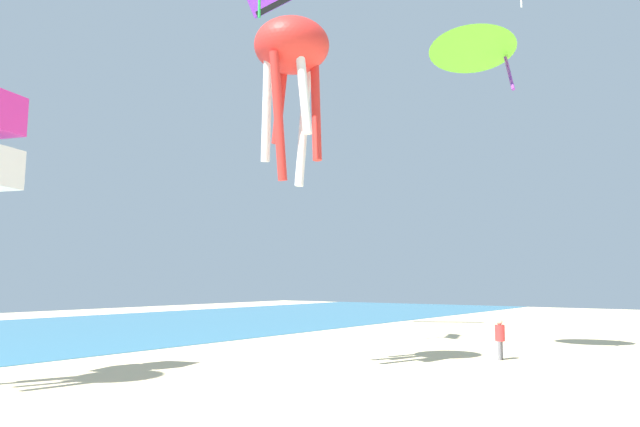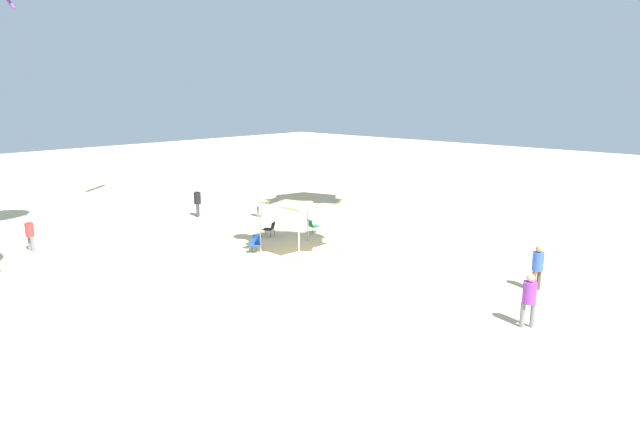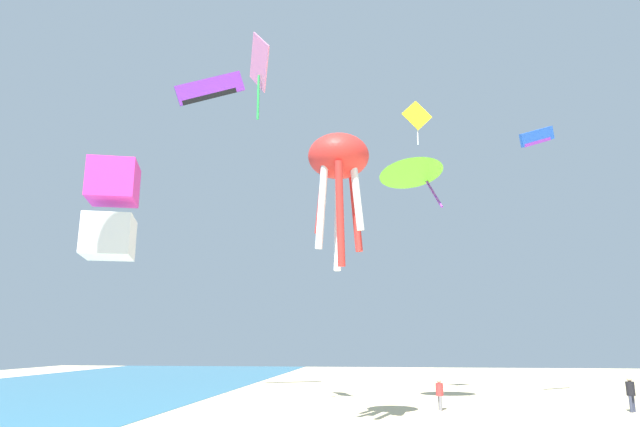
{
  "view_description": "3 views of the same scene",
  "coord_description": "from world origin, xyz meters",
  "px_view_note": "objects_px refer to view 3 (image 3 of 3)",
  "views": [
    {
      "loc": [
        -15.33,
        -1.28,
        3.37
      ],
      "look_at": [
        1.69,
        11.02,
        5.53
      ],
      "focal_mm": 35.39,
      "sensor_mm": 36.0,
      "label": 1
    },
    {
      "loc": [
        -17.64,
        17.39,
        7.72
      ],
      "look_at": [
        0.1,
        -1.52,
        1.94
      ],
      "focal_mm": 30.58,
      "sensor_mm": 36.0,
      "label": 2
    },
    {
      "loc": [
        -22.02,
        10.94,
        3.76
      ],
      "look_at": [
        1.69,
        13.77,
        9.17
      ],
      "focal_mm": 31.38,
      "sensor_mm": 36.0,
      "label": 3
    }
  ],
  "objects_px": {
    "kite_box_magenta": "(111,209)",
    "kite_delta_lime": "(410,169)",
    "kite_parafoil_purple": "(210,89)",
    "kite_parafoil_blue": "(537,137)",
    "person_watching_sky": "(631,391)",
    "kite_octopus_red": "(339,163)",
    "person_far_stroller": "(440,392)",
    "kite_diamond_yellow": "(417,117)",
    "kite_diamond_pink": "(259,65)"
  },
  "relations": [
    {
      "from": "kite_box_magenta",
      "to": "kite_parafoil_blue",
      "type": "relative_size",
      "value": 1.22
    },
    {
      "from": "kite_parafoil_blue",
      "to": "kite_octopus_red",
      "type": "height_order",
      "value": "kite_parafoil_blue"
    },
    {
      "from": "person_watching_sky",
      "to": "kite_delta_lime",
      "type": "xyz_separation_m",
      "value": [
        0.09,
        11.24,
        12.92
      ]
    },
    {
      "from": "person_far_stroller",
      "to": "kite_delta_lime",
      "type": "height_order",
      "value": "kite_delta_lime"
    },
    {
      "from": "kite_parafoil_purple",
      "to": "kite_octopus_red",
      "type": "distance_m",
      "value": 19.26
    },
    {
      "from": "kite_diamond_pink",
      "to": "kite_box_magenta",
      "type": "relative_size",
      "value": 1.61
    },
    {
      "from": "kite_parafoil_purple",
      "to": "kite_delta_lime",
      "type": "xyz_separation_m",
      "value": [
        -3.93,
        -14.27,
        -7.93
      ]
    },
    {
      "from": "kite_diamond_pink",
      "to": "kite_delta_lime",
      "type": "xyz_separation_m",
      "value": [
        5.05,
        -8.42,
        -4.81
      ]
    },
    {
      "from": "kite_box_magenta",
      "to": "kite_parafoil_blue",
      "type": "distance_m",
      "value": 28.52
    },
    {
      "from": "kite_parafoil_blue",
      "to": "person_far_stroller",
      "type": "bearing_deg",
      "value": -3.49
    },
    {
      "from": "kite_parafoil_purple",
      "to": "kite_delta_lime",
      "type": "bearing_deg",
      "value": 146.47
    },
    {
      "from": "kite_parafoil_blue",
      "to": "kite_parafoil_purple",
      "type": "bearing_deg",
      "value": -31.97
    },
    {
      "from": "kite_box_magenta",
      "to": "kite_delta_lime",
      "type": "relative_size",
      "value": 0.61
    },
    {
      "from": "kite_diamond_pink",
      "to": "kite_delta_lime",
      "type": "relative_size",
      "value": 0.97
    },
    {
      "from": "kite_parafoil_purple",
      "to": "person_watching_sky",
      "type": "bearing_deg",
      "value": 152.92
    },
    {
      "from": "person_watching_sky",
      "to": "kite_diamond_yellow",
      "type": "xyz_separation_m",
      "value": [
        4.75,
        10.41,
        18.18
      ]
    },
    {
      "from": "kite_parafoil_blue",
      "to": "kite_octopus_red",
      "type": "relative_size",
      "value": 0.43
    },
    {
      "from": "kite_diamond_pink",
      "to": "kite_box_magenta",
      "type": "distance_m",
      "value": 15.58
    },
    {
      "from": "kite_parafoil_purple",
      "to": "kite_parafoil_blue",
      "type": "height_order",
      "value": "kite_parafoil_purple"
    },
    {
      "from": "person_far_stroller",
      "to": "kite_delta_lime",
      "type": "distance_m",
      "value": 13.07
    },
    {
      "from": "kite_diamond_yellow",
      "to": "kite_octopus_red",
      "type": "relative_size",
      "value": 0.54
    },
    {
      "from": "person_far_stroller",
      "to": "kite_diamond_pink",
      "type": "xyz_separation_m",
      "value": [
        -4.51,
        9.53,
        17.83
      ]
    },
    {
      "from": "kite_parafoil_purple",
      "to": "kite_parafoil_blue",
      "type": "distance_m",
      "value": 23.34
    },
    {
      "from": "kite_delta_lime",
      "to": "kite_octopus_red",
      "type": "relative_size",
      "value": 0.86
    },
    {
      "from": "person_watching_sky",
      "to": "kite_parafoil_blue",
      "type": "distance_m",
      "value": 16.33
    },
    {
      "from": "kite_parafoil_blue",
      "to": "person_watching_sky",
      "type": "bearing_deg",
      "value": 100.24
    },
    {
      "from": "person_far_stroller",
      "to": "kite_octopus_red",
      "type": "distance_m",
      "value": 14.23
    },
    {
      "from": "kite_parafoil_blue",
      "to": "kite_octopus_red",
      "type": "distance_m",
      "value": 17.63
    },
    {
      "from": "kite_parafoil_purple",
      "to": "person_far_stroller",
      "type": "bearing_deg",
      "value": 145.66
    },
    {
      "from": "kite_delta_lime",
      "to": "kite_octopus_red",
      "type": "bearing_deg",
      "value": 36.02
    },
    {
      "from": "kite_parafoil_purple",
      "to": "kite_box_magenta",
      "type": "distance_m",
      "value": 24.61
    },
    {
      "from": "kite_delta_lime",
      "to": "kite_parafoil_blue",
      "type": "distance_m",
      "value": 9.5
    },
    {
      "from": "kite_diamond_pink",
      "to": "kite_octopus_red",
      "type": "relative_size",
      "value": 0.83
    },
    {
      "from": "kite_diamond_yellow",
      "to": "kite_parafoil_blue",
      "type": "bearing_deg",
      "value": -25.73
    },
    {
      "from": "kite_octopus_red",
      "to": "kite_parafoil_blue",
      "type": "bearing_deg",
      "value": -114.08
    },
    {
      "from": "kite_delta_lime",
      "to": "kite_octopus_red",
      "type": "distance_m",
      "value": 9.56
    },
    {
      "from": "kite_box_magenta",
      "to": "kite_octopus_red",
      "type": "xyz_separation_m",
      "value": [
        7.51,
        -6.98,
        3.75
      ]
    },
    {
      "from": "kite_box_magenta",
      "to": "kite_parafoil_blue",
      "type": "bearing_deg",
      "value": 27.78
    },
    {
      "from": "kite_box_magenta",
      "to": "kite_parafoil_purple",
      "type": "bearing_deg",
      "value": 82.99
    },
    {
      "from": "person_far_stroller",
      "to": "kite_parafoil_purple",
      "type": "bearing_deg",
      "value": 66.94
    },
    {
      "from": "person_far_stroller",
      "to": "kite_parafoil_purple",
      "type": "distance_m",
      "value": 26.37
    },
    {
      "from": "kite_octopus_red",
      "to": "kite_parafoil_purple",
      "type": "bearing_deg",
      "value": -27.48
    },
    {
      "from": "kite_box_magenta",
      "to": "kite_octopus_red",
      "type": "relative_size",
      "value": 0.52
    },
    {
      "from": "person_watching_sky",
      "to": "kite_octopus_red",
      "type": "distance_m",
      "value": 20.19
    },
    {
      "from": "kite_box_magenta",
      "to": "kite_octopus_red",
      "type": "bearing_deg",
      "value": 29.87
    },
    {
      "from": "kite_octopus_red",
      "to": "kite_diamond_yellow",
      "type": "bearing_deg",
      "value": -86.74
    },
    {
      "from": "kite_diamond_pink",
      "to": "kite_box_magenta",
      "type": "xyz_separation_m",
      "value": [
        -10.99,
        2.24,
        -10.81
      ]
    },
    {
      "from": "kite_diamond_yellow",
      "to": "kite_octopus_red",
      "type": "height_order",
      "value": "kite_diamond_yellow"
    },
    {
      "from": "kite_diamond_yellow",
      "to": "kite_box_magenta",
      "type": "bearing_deg",
      "value": -133.55
    },
    {
      "from": "kite_box_magenta",
      "to": "kite_diamond_yellow",
      "type": "distance_m",
      "value": 26.22
    }
  ]
}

